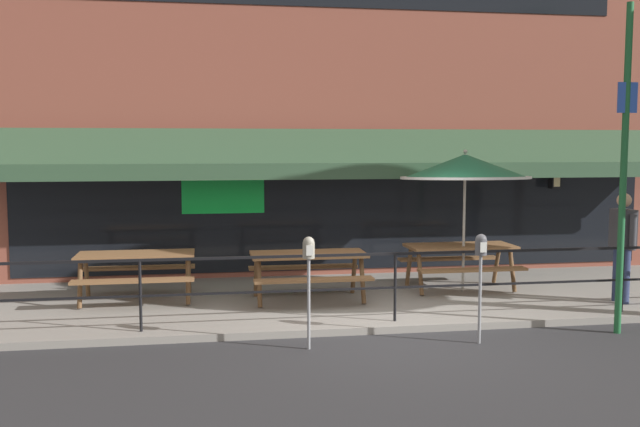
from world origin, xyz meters
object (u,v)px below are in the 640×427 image
object	(u,v)px
picnic_table_left	(136,263)
parking_meter_far	(481,255)
picnic_table_right	(460,254)
pedestrian_walking	(623,241)
street_sign_pole	(624,167)
patio_umbrella_right	(465,167)
picnic_table_centre	(308,263)
parking_meter_near	(309,259)

from	to	relation	value
picnic_table_left	parking_meter_far	xyz separation A→B (m)	(4.53, -2.80, 0.44)
picnic_table_left	picnic_table_right	world-z (taller)	same
picnic_table_left	pedestrian_walking	distance (m)	7.59
parking_meter_far	street_sign_pole	world-z (taller)	street_sign_pole
pedestrian_walking	street_sign_pole	distance (m)	2.01
picnic_table_left	patio_umbrella_right	distance (m)	5.54
patio_umbrella_right	street_sign_pole	world-z (taller)	street_sign_pole
picnic_table_centre	picnic_table_right	size ratio (longest dim) A/B	1.00
picnic_table_centre	picnic_table_right	distance (m)	2.71
picnic_table_right	parking_meter_far	distance (m)	3.01
picnic_table_left	pedestrian_walking	xyz separation A→B (m)	(7.47, -1.28, 0.35)
picnic_table_centre	picnic_table_left	bearing A→B (deg)	171.92
parking_meter_near	picnic_table_right	bearing A→B (deg)	42.63
picnic_table_left	picnic_table_right	size ratio (longest dim) A/B	1.00
patio_umbrella_right	street_sign_pole	bearing A→B (deg)	-63.88
parking_meter_far	street_sign_pole	distance (m)	2.34
pedestrian_walking	picnic_table_right	bearing A→B (deg)	147.72
parking_meter_near	parking_meter_far	world-z (taller)	same
picnic_table_centre	patio_umbrella_right	bearing A→B (deg)	6.36
picnic_table_right	patio_umbrella_right	distance (m)	1.48
picnic_table_centre	parking_meter_near	xyz separation A→B (m)	(-0.34, -2.32, 0.44)
pedestrian_walking	parking_meter_near	distance (m)	5.34
picnic_table_left	parking_meter_near	distance (m)	3.59
picnic_table_right	patio_umbrella_right	xyz separation A→B (m)	(0.00, -0.15, 1.47)
picnic_table_left	picnic_table_right	bearing A→B (deg)	0.77
patio_umbrella_right	pedestrian_walking	world-z (taller)	patio_umbrella_right
picnic_table_centre	parking_meter_near	world-z (taller)	parking_meter_near
picnic_table_left	picnic_table_centre	xyz separation A→B (m)	(2.67, -0.38, 0.00)
patio_umbrella_right	picnic_table_right	bearing A→B (deg)	90.00
parking_meter_far	picnic_table_centre	bearing A→B (deg)	127.63
picnic_table_centre	street_sign_pole	xyz separation A→B (m)	(3.92, -2.25, 1.55)
street_sign_pole	parking_meter_near	bearing A→B (deg)	-178.97
picnic_table_left	picnic_table_right	distance (m)	5.34
picnic_table_left	street_sign_pole	xyz separation A→B (m)	(6.59, -2.62, 1.55)
picnic_table_centre	pedestrian_walking	distance (m)	4.90
picnic_table_right	street_sign_pole	size ratio (longest dim) A/B	0.41
parking_meter_near	pedestrian_walking	bearing A→B (deg)	15.46
picnic_table_left	picnic_table_centre	world-z (taller)	same
picnic_table_centre	street_sign_pole	distance (m)	4.77
patio_umbrella_right	parking_meter_far	distance (m)	3.02
picnic_table_right	parking_meter_near	bearing A→B (deg)	-137.37
patio_umbrella_right	parking_meter_near	distance (m)	4.12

